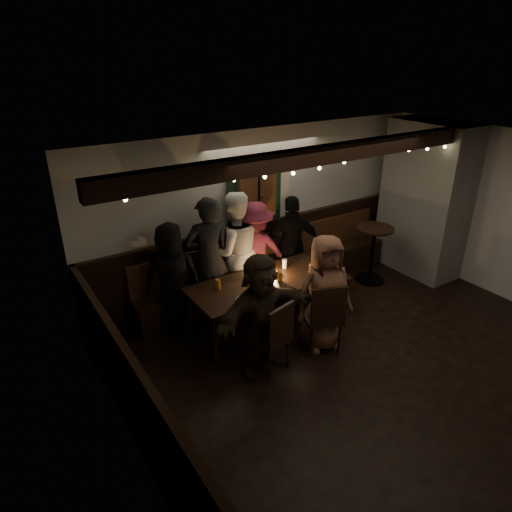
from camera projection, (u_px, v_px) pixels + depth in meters
room at (359, 232)px, 7.02m from camera, size 6.02×5.01×2.62m
dining_table at (264, 285)px, 6.29m from camera, size 2.09×0.89×0.90m
chair_near_left at (274, 334)px, 5.47m from camera, size 0.53×0.53×0.96m
chair_near_right at (325, 314)px, 5.81m from camera, size 0.60×0.60×1.02m
chair_end at (326, 270)px, 6.95m from camera, size 0.58×0.58×1.02m
high_top at (373, 247)px, 7.63m from camera, size 0.61×0.61×0.97m
person_a at (172, 278)px, 6.23m from camera, size 0.91×0.78×1.59m
person_b at (208, 260)px, 6.47m from camera, size 0.77×0.60×1.85m
person_c at (234, 251)px, 6.77m from camera, size 1.00×0.84×1.83m
person_d at (254, 253)px, 6.98m from camera, size 1.16×0.85×1.61m
person_e at (292, 246)px, 7.20m from camera, size 1.03×0.76×1.62m
person_f at (260, 314)px, 5.43m from camera, size 1.48×0.60×1.56m
person_g at (324, 293)px, 5.85m from camera, size 0.88×0.67×1.59m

